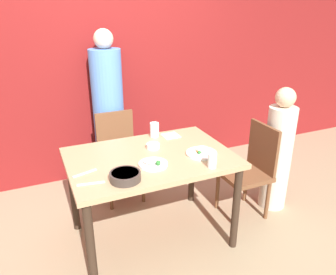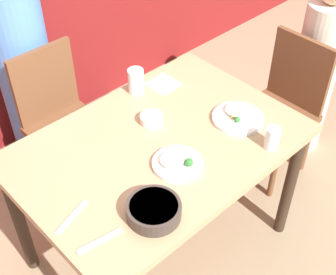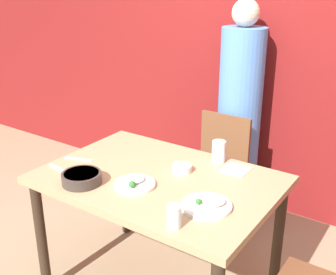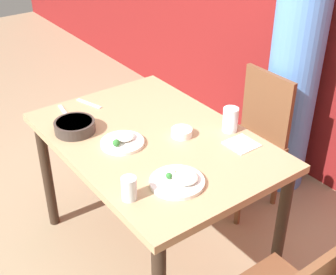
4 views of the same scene
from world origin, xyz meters
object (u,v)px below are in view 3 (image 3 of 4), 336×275
at_px(person_adult, 239,121).
at_px(chair_adult_spot, 216,172).
at_px(bowl_curry, 82,178).
at_px(plate_rice_adult, 134,183).
at_px(glass_water_tall, 219,152).

bearing_deg(person_adult, chair_adult_spot, -90.00).
bearing_deg(chair_adult_spot, bowl_curry, -102.66).
relative_size(chair_adult_spot, person_adult, 0.53).
distance_m(person_adult, plate_rice_adult, 1.26).
bearing_deg(bowl_curry, person_adult, 80.28).
xyz_separation_m(chair_adult_spot, glass_water_tall, (0.22, -0.42, 0.37)).
distance_m(chair_adult_spot, bowl_curry, 1.14).
bearing_deg(person_adult, bowl_curry, -99.72).
distance_m(chair_adult_spot, person_adult, 0.44).
bearing_deg(bowl_curry, plate_rice_adult, 28.40).
height_order(person_adult, plate_rice_adult, person_adult).
distance_m(chair_adult_spot, glass_water_tall, 0.60).
bearing_deg(plate_rice_adult, chair_adult_spot, 90.43).
bearing_deg(glass_water_tall, chair_adult_spot, 118.08).
relative_size(chair_adult_spot, plate_rice_adult, 4.06).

